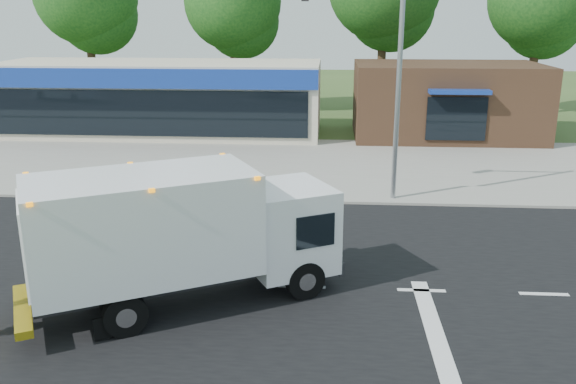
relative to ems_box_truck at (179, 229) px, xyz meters
name	(u,v)px	position (x,y,z in m)	size (l,w,h in m)	color
ground	(302,287)	(2.81, 1.05, -1.89)	(120.00, 120.00, 0.00)	#385123
road_asphalt	(302,287)	(2.81, 1.05, -1.89)	(60.00, 14.00, 0.02)	black
sidewalk	(312,193)	(2.81, 9.25, -1.83)	(60.00, 2.40, 0.12)	gray
parking_apron	(316,159)	(2.81, 15.05, -1.88)	(60.00, 9.00, 0.02)	gray
lane_markings	(357,314)	(4.16, -0.30, -1.88)	(55.20, 7.00, 0.01)	silver
ems_box_truck	(179,229)	(0.00, 0.00, 0.00)	(7.62, 5.49, 3.29)	black
retail_strip_mall	(161,98)	(-6.19, 20.98, 0.12)	(18.00, 6.20, 4.00)	beige
brown_storefront	(446,100)	(9.81, 21.03, 0.11)	(10.00, 6.70, 4.00)	#382316
traffic_signal_pole	(381,65)	(5.16, 8.65, 3.03)	(3.51, 0.25, 8.00)	gray
background_trees	(310,1)	(1.96, 29.21, 5.49)	(36.77, 7.39, 12.10)	#332114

